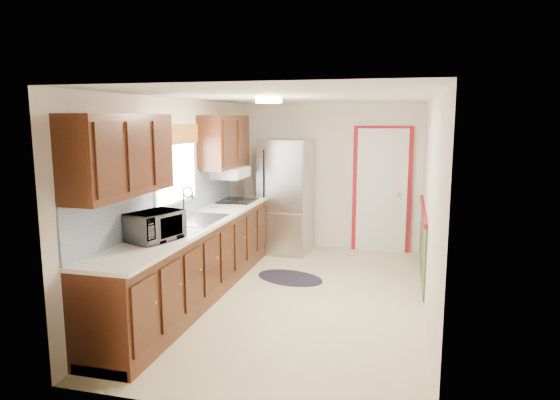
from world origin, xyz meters
The scene contains 8 objects.
room_shell centered at (0.00, 0.00, 1.20)m, with size 3.20×5.20×2.52m.
kitchen_run centered at (-1.24, -0.29, 0.81)m, with size 0.63×4.00×2.20m.
back_wall_trim centered at (0.99, 2.21, 0.89)m, with size 1.12×2.30×2.08m.
ceiling_fixture centered at (-0.30, -0.20, 2.36)m, with size 0.30×0.30×0.06m, color #FFD88C.
microwave centered at (-1.20, -1.24, 1.12)m, with size 0.53×0.29×0.36m, color white.
refrigerator centered at (-0.65, 2.05, 0.91)m, with size 0.78×0.77×1.83m.
rug centered at (-0.26, 0.69, 0.01)m, with size 0.96×0.62×0.01m, color black.
cooktop centered at (-1.19, 1.25, 0.95)m, with size 0.49×0.59×0.02m, color black.
Camera 1 is at (1.24, -5.68, 2.16)m, focal length 32.00 mm.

